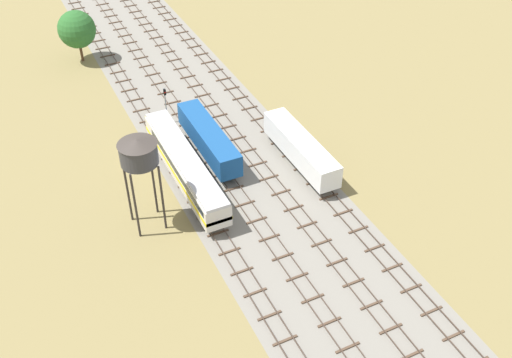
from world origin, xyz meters
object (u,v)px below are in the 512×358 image
freight_boxcar_centre_nearest (301,148)px  signal_post_nearest (165,101)px  water_tower (139,153)px  freight_boxcar_left_mid (209,138)px  diesel_railcar_far_left_near (185,165)px

freight_boxcar_centre_nearest → signal_post_nearest: signal_post_nearest is taller
water_tower → signal_post_nearest: 20.62m
freight_boxcar_left_mid → water_tower: bearing=-140.3°
freight_boxcar_left_mid → signal_post_nearest: (-2.27, 9.11, 0.88)m
diesel_railcar_far_left_near → signal_post_nearest: size_ratio=3.93×
freight_boxcar_centre_nearest → signal_post_nearest: size_ratio=2.68×
freight_boxcar_centre_nearest → signal_post_nearest: (-11.31, 15.79, 0.88)m
water_tower → signal_post_nearest: water_tower is taller
freight_boxcar_centre_nearest → water_tower: (-19.61, -2.11, 6.86)m
freight_boxcar_centre_nearest → diesel_railcar_far_left_near: 13.83m
diesel_railcar_far_left_near → freight_boxcar_left_mid: bearing=41.7°
freight_boxcar_centre_nearest → freight_boxcar_left_mid: same height
diesel_railcar_far_left_near → water_tower: size_ratio=1.88×
water_tower → signal_post_nearest: bearing=65.1°
freight_boxcar_left_mid → signal_post_nearest: signal_post_nearest is taller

